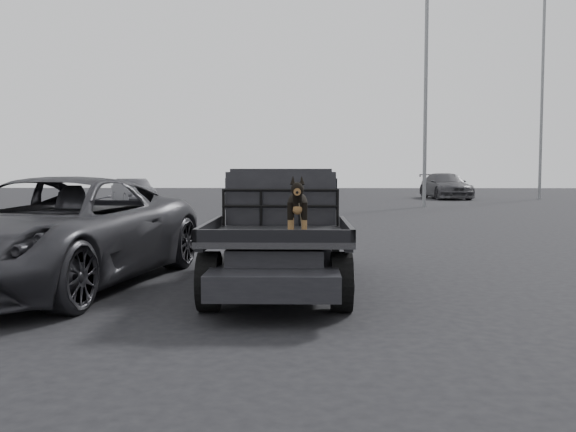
{
  "coord_description": "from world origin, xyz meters",
  "views": [
    {
      "loc": [
        0.73,
        -7.75,
        1.76
      ],
      "look_at": [
        0.55,
        -0.4,
        1.25
      ],
      "focal_mm": 40.0,
      "sensor_mm": 36.0,
      "label": 1
    }
  ],
  "objects_px": {
    "parked_suv": "(54,232)",
    "distant_car_a": "(133,192)",
    "distant_car_b": "(446,186)",
    "floodlight_far": "(543,65)",
    "floodlight_mid": "(426,64)",
    "flatbed_ute": "(280,257)",
    "dog": "(298,208)"
  },
  "relations": [
    {
      "from": "dog",
      "to": "floodlight_mid",
      "type": "height_order",
      "value": "floodlight_mid"
    },
    {
      "from": "dog",
      "to": "distant_car_a",
      "type": "height_order",
      "value": "dog"
    },
    {
      "from": "dog",
      "to": "flatbed_ute",
      "type": "bearing_deg",
      "value": 100.94
    },
    {
      "from": "dog",
      "to": "floodlight_far",
      "type": "distance_m",
      "value": 36.49
    },
    {
      "from": "flatbed_ute",
      "to": "distant_car_b",
      "type": "relative_size",
      "value": 0.96
    },
    {
      "from": "distant_car_b",
      "to": "distant_car_a",
      "type": "bearing_deg",
      "value": -161.87
    },
    {
      "from": "distant_car_a",
      "to": "floodlight_far",
      "type": "bearing_deg",
      "value": -12.15
    },
    {
      "from": "flatbed_ute",
      "to": "dog",
      "type": "distance_m",
      "value": 1.68
    },
    {
      "from": "distant_car_b",
      "to": "floodlight_mid",
      "type": "height_order",
      "value": "floodlight_mid"
    },
    {
      "from": "distant_car_b",
      "to": "floodlight_mid",
      "type": "bearing_deg",
      "value": -113.21
    },
    {
      "from": "flatbed_ute",
      "to": "dog",
      "type": "relative_size",
      "value": 7.3
    },
    {
      "from": "distant_car_b",
      "to": "dog",
      "type": "bearing_deg",
      "value": -110.59
    },
    {
      "from": "distant_car_b",
      "to": "parked_suv",
      "type": "bearing_deg",
      "value": -117.18
    },
    {
      "from": "distant_car_b",
      "to": "floodlight_far",
      "type": "height_order",
      "value": "floodlight_far"
    },
    {
      "from": "flatbed_ute",
      "to": "parked_suv",
      "type": "xyz_separation_m",
      "value": [
        -3.43,
        -0.06,
        0.38
      ]
    },
    {
      "from": "floodlight_mid",
      "to": "floodlight_far",
      "type": "relative_size",
      "value": 0.82
    },
    {
      "from": "distant_car_b",
      "to": "floodlight_far",
      "type": "bearing_deg",
      "value": -11.27
    },
    {
      "from": "parked_suv",
      "to": "distant_car_b",
      "type": "bearing_deg",
      "value": 76.96
    },
    {
      "from": "dog",
      "to": "floodlight_far",
      "type": "relative_size",
      "value": 0.05
    },
    {
      "from": "parked_suv",
      "to": "distant_car_a",
      "type": "bearing_deg",
      "value": 111.3
    },
    {
      "from": "dog",
      "to": "floodlight_mid",
      "type": "bearing_deg",
      "value": 75.56
    },
    {
      "from": "flatbed_ute",
      "to": "floodlight_mid",
      "type": "xyz_separation_m",
      "value": [
        6.31,
        21.98,
        6.51
      ]
    },
    {
      "from": "distant_car_a",
      "to": "parked_suv",
      "type": "bearing_deg",
      "value": -106.57
    },
    {
      "from": "flatbed_ute",
      "to": "dog",
      "type": "bearing_deg",
      "value": -79.06
    },
    {
      "from": "parked_suv",
      "to": "distant_car_b",
      "type": "height_order",
      "value": "parked_suv"
    },
    {
      "from": "floodlight_far",
      "to": "distant_car_b",
      "type": "bearing_deg",
      "value": 173.77
    },
    {
      "from": "parked_suv",
      "to": "distant_car_a",
      "type": "height_order",
      "value": "parked_suv"
    },
    {
      "from": "floodlight_far",
      "to": "parked_suv",
      "type": "bearing_deg",
      "value": -120.97
    },
    {
      "from": "parked_suv",
      "to": "floodlight_far",
      "type": "height_order",
      "value": "floodlight_far"
    },
    {
      "from": "floodlight_far",
      "to": "floodlight_mid",
      "type": "bearing_deg",
      "value": -134.53
    },
    {
      "from": "distant_car_a",
      "to": "distant_car_b",
      "type": "distance_m",
      "value": 19.71
    },
    {
      "from": "distant_car_b",
      "to": "floodlight_mid",
      "type": "distance_m",
      "value": 11.94
    }
  ]
}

